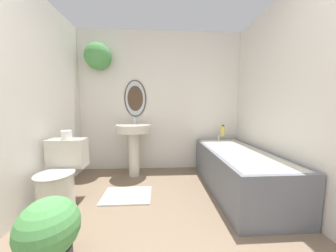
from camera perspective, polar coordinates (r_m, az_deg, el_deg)
The scene contains 10 objects.
wall_back at distance 3.01m, azimuth -5.53°, elevation 10.23°, with size 2.90×0.42×2.40m.
wall_left at distance 2.18m, azimuth -42.59°, elevation 7.17°, with size 0.06×2.71×2.40m.
wall_right at distance 2.24m, azimuth 37.96°, elevation 7.42°, with size 0.06×2.71×2.40m.
toilet at distance 2.26m, azimuth -32.61°, elevation -14.60°, with size 0.41×0.56×0.74m.
pedestal_sink at distance 2.75m, azimuth -11.57°, elevation -4.01°, with size 0.55×0.55×0.93m.
bathtub at distance 2.50m, azimuth 22.37°, elevation -13.39°, with size 0.74×1.65×0.62m.
shampoo_bottle at distance 3.05m, azimuth 18.04°, elevation -1.58°, with size 0.06×0.06×0.19m.
potted_plant at distance 1.55m, azimuth -35.23°, elevation -27.15°, with size 0.39×0.39×0.50m.
bath_mat at distance 2.33m, azimuth -13.71°, elevation -21.89°, with size 0.59×0.42×0.02m.
toilet_paper_roll at distance 2.30m, azimuth -31.12°, elevation -2.56°, with size 0.11×0.11×0.10m.
Camera 1 is at (-0.05, -0.40, 1.10)m, focal length 18.00 mm.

